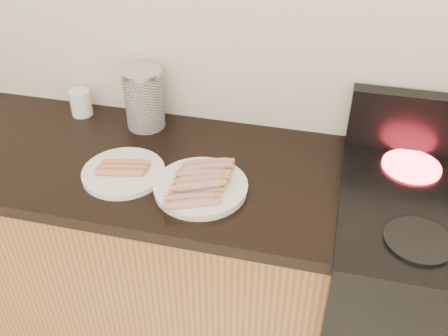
% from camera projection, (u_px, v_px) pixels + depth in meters
% --- Properties ---
extents(wall_back, '(4.00, 0.04, 2.60)m').
position_uv_depth(wall_back, '(235.00, 13.00, 1.58)').
color(wall_back, silver).
rests_on(wall_back, ground).
extents(cabinet_base, '(2.20, 0.59, 0.86)m').
position_uv_depth(cabinet_base, '(44.00, 241.00, 1.99)').
color(cabinet_base, '#96632E').
rests_on(cabinet_base, floor).
extents(counter_slab, '(2.20, 0.62, 0.04)m').
position_uv_depth(counter_slab, '(16.00, 147.00, 1.72)').
color(counter_slab, black).
rests_on(counter_slab, cabinet_base).
extents(stove, '(0.76, 0.65, 0.91)m').
position_uv_depth(stove, '(436.00, 313.00, 1.67)').
color(stove, black).
rests_on(stove, floor).
extents(burner_near_left, '(0.18, 0.18, 0.01)m').
position_uv_depth(burner_near_left, '(419.00, 241.00, 1.30)').
color(burner_near_left, black).
rests_on(burner_near_left, stove).
extents(burner_far_left, '(0.18, 0.18, 0.01)m').
position_uv_depth(burner_far_left, '(411.00, 166.00, 1.57)').
color(burner_far_left, '#FF1E2D').
rests_on(burner_far_left, stove).
extents(main_plate, '(0.31, 0.31, 0.02)m').
position_uv_depth(main_plate, '(201.00, 188.00, 1.49)').
color(main_plate, white).
rests_on(main_plate, counter_slab).
extents(side_plate, '(0.31, 0.31, 0.02)m').
position_uv_depth(side_plate, '(124.00, 173.00, 1.55)').
color(side_plate, white).
rests_on(side_plate, counter_slab).
extents(hotdog_pile, '(0.13, 0.27, 0.05)m').
position_uv_depth(hotdog_pile, '(200.00, 180.00, 1.47)').
color(hotdog_pile, maroon).
rests_on(hotdog_pile, main_plate).
extents(plain_sausages, '(0.14, 0.10, 0.02)m').
position_uv_depth(plain_sausages, '(123.00, 167.00, 1.54)').
color(plain_sausages, '#B76638').
rests_on(plain_sausages, side_plate).
extents(canister, '(0.14, 0.14, 0.21)m').
position_uv_depth(canister, '(144.00, 99.00, 1.73)').
color(canister, white).
rests_on(canister, counter_slab).
extents(mug, '(0.10, 0.10, 0.10)m').
position_uv_depth(mug, '(81.00, 103.00, 1.83)').
color(mug, silver).
rests_on(mug, counter_slab).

